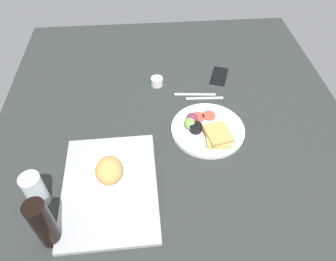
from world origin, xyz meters
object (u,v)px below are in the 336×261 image
espresso_cup (157,82)px  knife (195,94)px  bread_plate_near (109,174)px  plate_with_salad (207,129)px  cell_phone (219,76)px  soda_bottle (43,224)px  serving_tray (110,187)px  fork (205,98)px  drinking_glass (35,190)px

espresso_cup → knife: size_ratio=0.29×
bread_plate_near → plate_with_salad: (21.08, -38.33, -3.19)cm
cell_phone → plate_with_salad: bearing=-178.6°
soda_bottle → plate_with_salad: bearing=-53.8°
serving_tray → plate_with_salad: size_ratio=1.49×
bread_plate_near → knife: bearing=-39.4°
serving_tray → knife: 60.33cm
fork → cell_phone: bearing=-119.5°
plate_with_salad → knife: size_ratio=1.59×
plate_with_salad → cell_phone: plate_with_salad is taller
plate_with_salad → fork: size_ratio=1.77×
serving_tray → soda_bottle: size_ratio=2.26×
plate_with_salad → fork: bearing=-6.6°
bread_plate_near → drinking_glass: drinking_glass is taller
plate_with_salad → fork: (20.65, -2.41, -1.39)cm
fork → plate_with_salad: bearing=85.8°
bread_plate_near → knife: 58.06cm
plate_with_salad → espresso_cup: plate_with_salad is taller
serving_tray → drinking_glass: 24.29cm
serving_tray → cell_phone: (60.33, -50.72, -0.40)cm
fork → soda_bottle: bearing=49.0°
drinking_glass → fork: (48.01, -64.22, -6.73)cm
bread_plate_near → serving_tray: bearing=175.5°
soda_bottle → espresso_cup: soda_bottle is taller
drinking_glass → cell_phone: drinking_glass is taller
cell_phone → bread_plate_near: bearing=158.6°
plate_with_salad → cell_phone: (36.31, -12.15, -1.24)cm
espresso_cup → plate_with_salad: bearing=-149.8°
fork → serving_tray: bearing=49.9°
serving_tray → knife: size_ratio=2.37×
soda_bottle → espresso_cup: 82.39cm
bread_plate_near → fork: 58.50cm
serving_tray → drinking_glass: size_ratio=3.22×
drinking_glass → fork: 80.47cm
drinking_glass → espresso_cup: drinking_glass is taller
knife → cell_phone: bearing=-132.1°
knife → cell_phone: (12.66, -13.74, 0.15)cm
soda_bottle → drinking_glass: bearing=23.5°
bread_plate_near → espresso_cup: (53.23, -19.60, -2.83)cm
plate_with_salad → espresso_cup: bearing=30.2°
fork → knife: bearing=-34.5°
bread_plate_near → espresso_cup: bearing=-20.2°
espresso_cup → cell_phone: espresso_cup is taller
espresso_cup → cell_phone: size_ratio=0.39×
cell_phone → knife: bearing=152.6°
bread_plate_near → cell_phone: bread_plate_near is taller
soda_bottle → fork: (61.59, -58.31, -9.70)cm
drinking_glass → espresso_cup: bearing=-35.9°
serving_tray → knife: (47.67, -36.97, -0.55)cm
espresso_cup → knife: bearing=-116.4°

